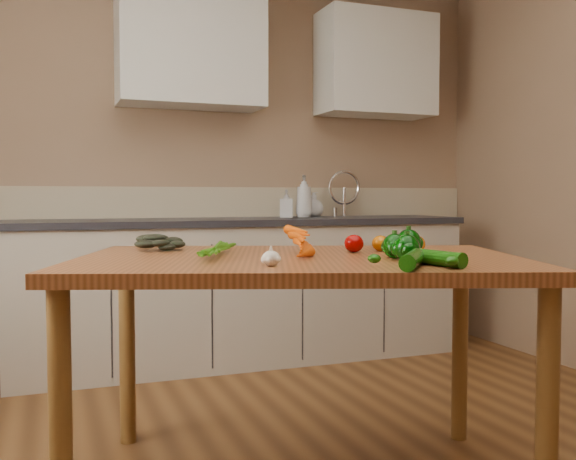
% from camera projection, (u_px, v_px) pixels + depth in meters
% --- Properties ---
extents(room, '(4.04, 5.04, 2.64)m').
position_uv_depth(room, '(363.00, 131.00, 2.06)').
color(room, brown).
rests_on(room, ground).
extents(counter_run, '(2.84, 0.64, 1.14)m').
position_uv_depth(counter_run, '(246.00, 288.00, 4.06)').
color(counter_run, '#B2A694').
rests_on(counter_run, ground).
extents(upper_cabinets, '(2.15, 0.35, 0.70)m').
position_uv_depth(upper_cabinets, '(283.00, 57.00, 4.21)').
color(upper_cabinets, silver).
rests_on(upper_cabinets, room).
extents(table, '(1.78, 1.44, 0.83)m').
position_uv_depth(table, '(300.00, 282.00, 2.26)').
color(table, brown).
rests_on(table, ground).
extents(soap_bottle_a, '(0.14, 0.14, 0.28)m').
position_uv_depth(soap_bottle_a, '(304.00, 196.00, 4.24)').
color(soap_bottle_a, silver).
rests_on(soap_bottle_a, counter_run).
extents(soap_bottle_b, '(0.11, 0.11, 0.18)m').
position_uv_depth(soap_bottle_b, '(286.00, 204.00, 4.21)').
color(soap_bottle_b, silver).
rests_on(soap_bottle_b, counter_run).
extents(soap_bottle_c, '(0.17, 0.17, 0.16)m').
position_uv_depth(soap_bottle_c, '(314.00, 205.00, 4.34)').
color(soap_bottle_c, silver).
rests_on(soap_bottle_c, counter_run).
extents(carrot_bunch, '(0.34, 0.30, 0.08)m').
position_uv_depth(carrot_bunch, '(273.00, 245.00, 2.29)').
color(carrot_bunch, '#EB5205').
rests_on(carrot_bunch, table).
extents(leafy_greens, '(0.22, 0.20, 0.11)m').
position_uv_depth(leafy_greens, '(167.00, 236.00, 2.51)').
color(leafy_greens, black).
rests_on(leafy_greens, table).
extents(garlic_bulb, '(0.06, 0.06, 0.05)m').
position_uv_depth(garlic_bulb, '(271.00, 258.00, 1.94)').
color(garlic_bulb, white).
rests_on(garlic_bulb, table).
extents(pepper_a, '(0.08, 0.08, 0.08)m').
position_uv_depth(pepper_a, '(394.00, 246.00, 2.20)').
color(pepper_a, '#023203').
rests_on(pepper_a, table).
extents(pepper_b, '(0.09, 0.09, 0.09)m').
position_uv_depth(pepper_b, '(408.00, 242.00, 2.33)').
color(pepper_b, '#023203').
rests_on(pepper_b, table).
extents(pepper_c, '(0.08, 0.08, 0.08)m').
position_uv_depth(pepper_c, '(407.00, 248.00, 2.10)').
color(pepper_c, '#023203').
rests_on(pepper_c, table).
extents(tomato_a, '(0.07, 0.07, 0.07)m').
position_uv_depth(tomato_a, '(354.00, 243.00, 2.42)').
color(tomato_a, '#950302').
rests_on(tomato_a, table).
extents(tomato_b, '(0.07, 0.07, 0.06)m').
position_uv_depth(tomato_b, '(381.00, 243.00, 2.47)').
color(tomato_b, '#C25A04').
rests_on(tomato_b, table).
extents(tomato_c, '(0.07, 0.07, 0.07)m').
position_uv_depth(tomato_c, '(415.00, 244.00, 2.39)').
color(tomato_c, '#C25A04').
rests_on(tomato_c, table).
extents(zucchini_a, '(0.08, 0.21, 0.05)m').
position_uv_depth(zucchini_a, '(438.00, 258.00, 1.95)').
color(zucchini_a, '#104907').
rests_on(zucchini_a, table).
extents(zucchini_b, '(0.18, 0.21, 0.05)m').
position_uv_depth(zucchini_b, '(412.00, 260.00, 1.89)').
color(zucchini_b, '#104907').
rests_on(zucchini_b, table).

